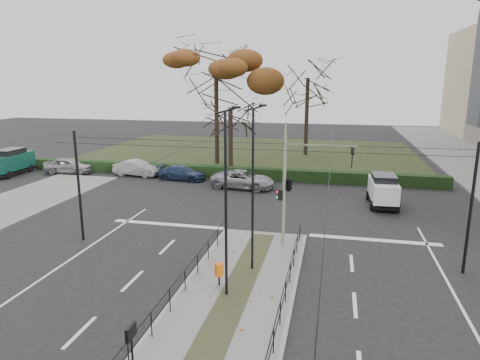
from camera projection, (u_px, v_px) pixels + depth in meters
The scene contains 20 objects.
ground at pixel (247, 272), 19.54m from camera, with size 140.00×140.00×0.00m, color black.
median_island at pixel (235, 296), 17.15m from camera, with size 4.40×15.00×0.14m, color slate.
park at pixel (252, 153), 51.22m from camera, with size 38.00×26.00×0.10m, color #263018.
hedge at pixel (223, 172), 38.38m from camera, with size 38.00×1.00×1.00m, color black.
median_railing at pixel (234, 277), 16.85m from camera, with size 4.14×13.24×0.92m.
catenary at pixel (254, 191), 20.31m from camera, with size 20.00×34.00×6.00m.
traffic_light at pixel (291, 183), 21.75m from camera, with size 3.87×2.21×5.70m.
litter_bin at pixel (219, 270), 17.78m from camera, with size 0.38×0.38×0.98m.
info_panel at pixel (131, 339), 11.56m from camera, with size 0.11×0.51×1.98m.
streetlamp_median_near at pixel (226, 203), 16.31m from camera, with size 0.63×0.13×7.48m.
streetlamp_median_far at pixel (253, 189), 18.66m from camera, with size 0.62×0.13×7.42m.
parked_car_first at pixel (69, 166), 40.01m from camera, with size 1.79×4.44×1.51m, color #94969B.
parked_car_second at pixel (137, 168), 39.05m from camera, with size 1.50×4.31×1.42m, color #94969B.
parked_car_third at pixel (182, 173), 37.51m from camera, with size 1.73×4.25×1.23m, color #22304F.
parked_car_fourth at pixel (243, 179), 34.58m from camera, with size 2.37×5.13×1.43m, color #94969B.
white_van at pixel (383, 189), 29.63m from camera, with size 1.98×4.06×2.21m.
green_van at pixel (11, 161), 39.40m from camera, with size 2.08×4.79×2.40m.
rust_tree at pixel (216, 66), 42.39m from camera, with size 10.96×10.96×12.92m.
bare_tree_center at pixel (308, 84), 48.15m from camera, with size 6.87×6.87×11.57m.
bare_tree_near at pixel (230, 112), 39.54m from camera, with size 5.81×5.81×7.95m.
Camera 1 is at (3.60, -17.72, 8.52)m, focal length 32.00 mm.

